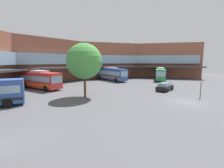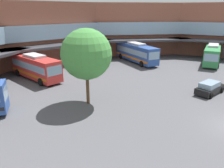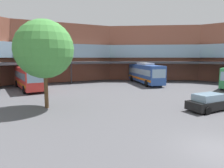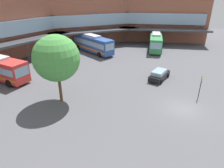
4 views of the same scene
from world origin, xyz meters
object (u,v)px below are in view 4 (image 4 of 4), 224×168
bus_2 (156,41)px  parked_car (159,75)px  stop_sign_post (201,85)px  bus_1 (93,43)px  plaza_tree (56,58)px

bus_2 → parked_car: size_ratio=2.68×
stop_sign_post → bus_1: bearing=55.1°
parked_car → bus_2: bearing=24.9°
parked_car → plaza_tree: bearing=149.9°
bus_2 → plaza_tree: bearing=-22.9°
bus_2 → parked_car: bus_2 is taller
plaza_tree → bus_2: bearing=-15.3°
bus_1 → plaza_tree: bearing=-46.7°
bus_2 → plaza_tree: 29.87m
bus_1 → parked_car: bus_1 is taller
bus_1 → bus_2: size_ratio=0.89×
bus_1 → parked_car: bearing=-4.0°
plaza_tree → parked_car: bearing=-45.7°
bus_2 → bus_1: bearing=-67.3°
bus_1 → plaza_tree: plaza_tree is taller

